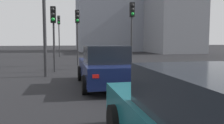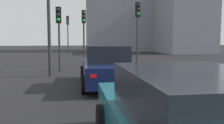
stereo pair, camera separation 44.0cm
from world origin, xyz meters
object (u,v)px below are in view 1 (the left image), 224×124
at_px(traffic_light_near_left, 77,26).
at_px(traffic_light_far_right, 59,27).
at_px(car_navy_lead, 105,67).
at_px(traffic_light_near_right, 53,25).
at_px(traffic_light_far_left, 132,21).

bearing_deg(traffic_light_near_left, traffic_light_far_right, -172.28).
bearing_deg(traffic_light_far_right, traffic_light_near_left, 12.84).
bearing_deg(traffic_light_near_left, car_navy_lead, 3.17).
relative_size(car_navy_lead, traffic_light_near_right, 1.26).
xyz_separation_m(traffic_light_near_right, traffic_light_far_right, (12.21, -0.28, 0.49)).
distance_m(car_navy_lead, traffic_light_far_right, 17.01).
bearing_deg(traffic_light_near_right, traffic_light_far_right, -173.96).
bearing_deg(traffic_light_far_right, traffic_light_far_left, 26.47).
relative_size(traffic_light_near_right, traffic_light_far_left, 0.88).
bearing_deg(car_navy_lead, traffic_light_far_right, 7.53).
bearing_deg(traffic_light_far_left, traffic_light_near_left, -128.45).
bearing_deg(car_navy_lead, traffic_light_near_left, 5.07).
xyz_separation_m(traffic_light_near_left, traffic_light_near_right, (-3.22, 1.55, -0.17)).
bearing_deg(traffic_light_near_right, traffic_light_near_left, 161.60).
distance_m(traffic_light_near_left, traffic_light_far_right, 9.09).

